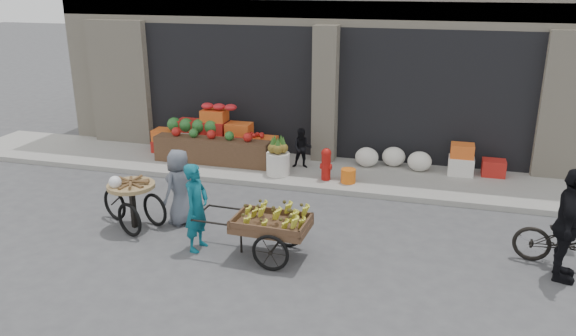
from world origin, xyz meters
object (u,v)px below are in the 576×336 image
(orange_bucket, at_px, (348,176))
(vendor_woman, at_px, (196,207))
(vendor_grey, at_px, (180,187))
(seated_person, at_px, (302,148))
(cyclist, at_px, (568,225))
(fire_hydrant, at_px, (326,163))
(tricycle_cart, at_px, (132,198))
(pineapple_bin, at_px, (278,164))
(bicycle, at_px, (573,241))
(banana_cart, at_px, (269,222))

(orange_bucket, height_order, vendor_woman, vendor_woman)
(vendor_grey, bearing_deg, seated_person, 172.46)
(seated_person, bearing_deg, cyclist, -46.47)
(fire_hydrant, relative_size, cyclist, 0.41)
(fire_hydrant, height_order, cyclist, cyclist)
(orange_bucket, height_order, tricycle_cart, tricycle_cart)
(seated_person, distance_m, cyclist, 6.13)
(pineapple_bin, height_order, vendor_grey, vendor_grey)
(seated_person, bearing_deg, vendor_grey, -123.69)
(bicycle, bearing_deg, orange_bucket, 67.07)
(fire_hydrant, bearing_deg, bicycle, -30.34)
(seated_person, xyz_separation_m, vendor_grey, (-1.45, -3.31, 0.12))
(seated_person, relative_size, cyclist, 0.53)
(pineapple_bin, height_order, fire_hydrant, fire_hydrant)
(orange_bucket, relative_size, seated_person, 0.34)
(vendor_grey, relative_size, cyclist, 0.81)
(pineapple_bin, xyz_separation_m, fire_hydrant, (1.10, -0.05, 0.13))
(banana_cart, height_order, tricycle_cart, tricycle_cart)
(tricycle_cart, xyz_separation_m, vendor_grey, (0.74, 0.41, 0.14))
(seated_person, height_order, bicycle, seated_person)
(vendor_woman, relative_size, tricycle_cart, 1.03)
(fire_hydrant, relative_size, banana_cart, 0.34)
(fire_hydrant, relative_size, seated_person, 0.76)
(fire_hydrant, distance_m, tricycle_cart, 4.22)
(banana_cart, distance_m, cyclist, 4.46)
(banana_cart, distance_m, vendor_grey, 2.13)
(fire_hydrant, height_order, seated_person, seated_person)
(seated_person, bearing_deg, tricycle_cart, -130.57)
(vendor_woman, relative_size, vendor_grey, 1.06)
(fire_hydrant, height_order, vendor_woman, vendor_woman)
(pineapple_bin, bearing_deg, cyclist, -29.72)
(vendor_woman, bearing_deg, vendor_grey, 44.91)
(pineapple_bin, bearing_deg, bicycle, -25.53)
(banana_cart, height_order, vendor_woman, vendor_woman)
(bicycle, bearing_deg, seated_person, 67.68)
(cyclist, bearing_deg, vendor_grey, 97.05)
(pineapple_bin, relative_size, tricycle_cart, 0.36)
(pineapple_bin, bearing_deg, fire_hydrant, -2.60)
(pineapple_bin, xyz_separation_m, cyclist, (5.32, -3.04, 0.50))
(vendor_woman, bearing_deg, tricycle_cart, 77.34)
(pineapple_bin, distance_m, vendor_grey, 2.93)
(fire_hydrant, relative_size, orange_bucket, 2.22)
(vendor_grey, bearing_deg, bicycle, 106.80)
(pineapple_bin, bearing_deg, vendor_woman, -95.11)
(orange_bucket, bearing_deg, cyclist, -38.28)
(bicycle, bearing_deg, banana_cart, 111.17)
(fire_hydrant, height_order, vendor_grey, vendor_grey)
(vendor_grey, bearing_deg, cyclist, 103.23)
(fire_hydrant, relative_size, tricycle_cart, 0.49)
(orange_bucket, bearing_deg, fire_hydrant, 174.29)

